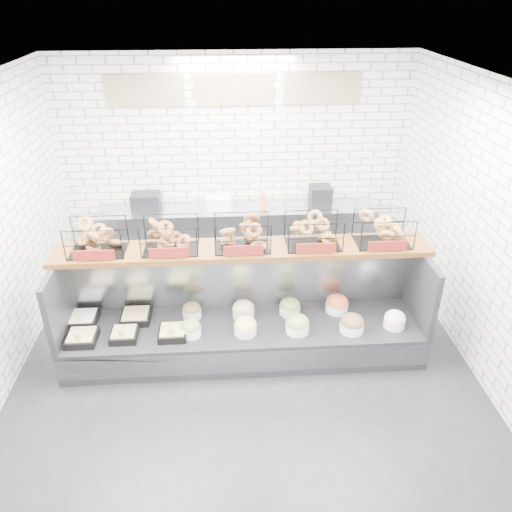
{
  "coord_description": "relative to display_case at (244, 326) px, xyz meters",
  "views": [
    {
      "loc": [
        -0.17,
        -4.25,
        3.79
      ],
      "look_at": [
        0.14,
        0.45,
        1.18
      ],
      "focal_mm": 35.0,
      "sensor_mm": 36.0,
      "label": 1
    }
  ],
  "objects": [
    {
      "name": "prep_counter",
      "position": [
        -0.0,
        2.09,
        0.14
      ],
      "size": [
        4.0,
        0.6,
        1.2
      ],
      "color": "#93969B",
      "rests_on": "ground"
    },
    {
      "name": "display_case",
      "position": [
        0.0,
        0.0,
        0.0
      ],
      "size": [
        4.0,
        0.9,
        1.2
      ],
      "color": "black",
      "rests_on": "ground"
    },
    {
      "name": "bagel_shelf",
      "position": [
        -0.0,
        0.18,
        1.06
      ],
      "size": [
        4.1,
        0.5,
        0.4
      ],
      "color": "#49270F",
      "rests_on": "display_case"
    },
    {
      "name": "ground",
      "position": [
        -0.0,
        -0.34,
        -0.33
      ],
      "size": [
        5.5,
        5.5,
        0.0
      ],
      "primitive_type": "plane",
      "color": "black",
      "rests_on": "ground"
    },
    {
      "name": "room_shell",
      "position": [
        -0.0,
        0.26,
        1.73
      ],
      "size": [
        5.02,
        5.51,
        3.01
      ],
      "color": "white",
      "rests_on": "ground"
    }
  ]
}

